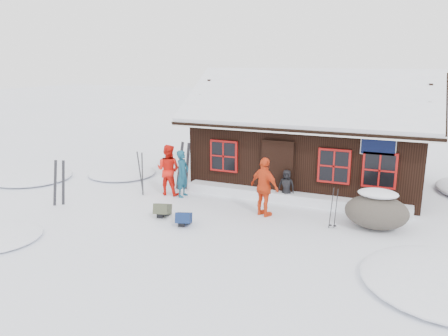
{
  "coord_description": "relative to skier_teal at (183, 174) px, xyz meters",
  "views": [
    {
      "loc": [
        4.97,
        -11.61,
        4.67
      ],
      "look_at": [
        -0.46,
        0.97,
        1.3
      ],
      "focal_mm": 35.0,
      "sensor_mm": 36.0,
      "label": 1
    }
  ],
  "objects": [
    {
      "name": "skier_orange_left",
      "position": [
        -0.58,
        0.02,
        0.08
      ],
      "size": [
        0.91,
        0.72,
        1.82
      ],
      "primitive_type": "imported",
      "rotation": [
        0.0,
        0.0,
        3.18
      ],
      "color": "red",
      "rests_on": "ground"
    },
    {
      "name": "skier_crouched",
      "position": [
        3.52,
        0.81,
        -0.26
      ],
      "size": [
        0.56,
        0.37,
        1.13
      ],
      "primitive_type": "imported",
      "rotation": [
        0.0,
        0.0,
        0.02
      ],
      "color": "black",
      "rests_on": "ground"
    },
    {
      "name": "snow_drift",
      "position": [
        3.72,
        0.86,
        -0.65
      ],
      "size": [
        7.6,
        0.6,
        0.35
      ],
      "primitive_type": "cube",
      "color": "white",
      "rests_on": "ground"
    },
    {
      "name": "skier_orange_right",
      "position": [
        3.26,
        -0.76,
        0.09
      ],
      "size": [
        1.17,
        0.86,
        1.84
      ],
      "primitive_type": "imported",
      "rotation": [
        0.0,
        0.0,
        2.71
      ],
      "color": "red",
      "rests_on": "ground"
    },
    {
      "name": "snow_mounds",
      "position": [
        3.87,
        0.47,
        -0.83
      ],
      "size": [
        20.6,
        13.2,
        0.48
      ],
      "color": "white",
      "rests_on": "ground"
    },
    {
      "name": "boulder",
      "position": [
        6.52,
        -0.49,
        -0.3
      ],
      "size": [
        1.77,
        1.33,
        1.04
      ],
      "color": "#544C43",
      "rests_on": "ground"
    },
    {
      "name": "ski_poles",
      "position": [
        5.4,
        -0.98,
        -0.25
      ],
      "size": [
        0.22,
        0.11,
        1.24
      ],
      "color": "black",
      "rests_on": "ground"
    },
    {
      "name": "ski_pair_left",
      "position": [
        -3.28,
        -2.46,
        -0.09
      ],
      "size": [
        0.45,
        0.27,
        1.58
      ],
      "rotation": [
        0.0,
        0.0,
        0.51
      ],
      "color": "black",
      "rests_on": "ground"
    },
    {
      "name": "ground",
      "position": [
        2.22,
        -1.39,
        -0.83
      ],
      "size": [
        120.0,
        120.0,
        0.0
      ],
      "primitive_type": "plane",
      "color": "white",
      "rests_on": "ground"
    },
    {
      "name": "backpack_blue",
      "position": [
        1.37,
        -2.46,
        -0.68
      ],
      "size": [
        0.57,
        0.66,
        0.3
      ],
      "primitive_type": "cube",
      "rotation": [
        0.0,
        0.0,
        0.32
      ],
      "color": "#12234D",
      "rests_on": "ground"
    },
    {
      "name": "mountain_hut",
      "position": [
        3.72,
        3.59,
        0.75
      ],
      "size": [
        8.9,
        6.09,
        4.42
      ],
      "color": "black",
      "rests_on": "ground"
    },
    {
      "name": "ski_pair_right",
      "position": [
        -0.4,
        0.81,
        0.04
      ],
      "size": [
        0.64,
        0.16,
        1.84
      ],
      "rotation": [
        0.0,
        0.0,
        0.04
      ],
      "color": "black",
      "rests_on": "ground"
    },
    {
      "name": "backpack_olive",
      "position": [
        0.41,
        -2.06,
        -0.67
      ],
      "size": [
        0.58,
        0.68,
        0.32
      ],
      "primitive_type": "cube",
      "rotation": [
        0.0,
        0.0,
        0.26
      ],
      "color": "#404430",
      "rests_on": "ground"
    },
    {
      "name": "ski_pair_mid",
      "position": [
        -1.54,
        -0.27,
        -0.1
      ],
      "size": [
        0.44,
        0.35,
        1.56
      ],
      "rotation": [
        0.0,
        0.0,
        -0.66
      ],
      "color": "black",
      "rests_on": "ground"
    },
    {
      "name": "skier_teal",
      "position": [
        0.0,
        0.0,
        0.0
      ],
      "size": [
        0.41,
        0.61,
        1.66
      ],
      "primitive_type": "imported",
      "rotation": [
        0.0,
        0.0,
        1.59
      ],
      "color": "navy",
      "rests_on": "ground"
    }
  ]
}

